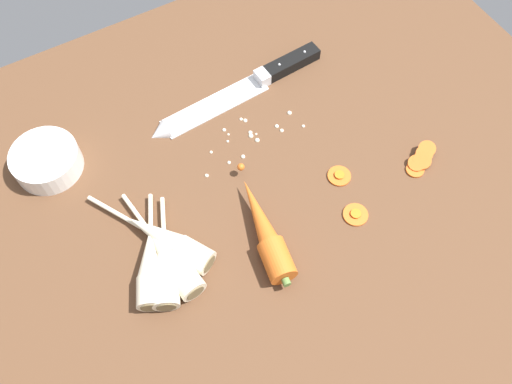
{
  "coord_description": "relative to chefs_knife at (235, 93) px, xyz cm",
  "views": [
    {
      "loc": [
        -20.73,
        -38.41,
        76.57
      ],
      "look_at": [
        0.0,
        -2.0,
        1.5
      ],
      "focal_mm": 38.22,
      "sensor_mm": 36.0,
      "label": 1
    }
  ],
  "objects": [
    {
      "name": "ground_plane",
      "position": [
        -7.01,
        -17.81,
        -2.65
      ],
      "size": [
        120.0,
        90.0,
        4.0
      ],
      "primitive_type": "cube",
      "color": "brown"
    },
    {
      "name": "chefs_knife",
      "position": [
        0.0,
        0.0,
        0.0
      ],
      "size": [
        34.85,
        5.69,
        4.18
      ],
      "color": "silver",
      "rests_on": "ground_plane"
    },
    {
      "name": "whole_carrot",
      "position": [
        -9.34,
        -26.73,
        1.45
      ],
      "size": [
        6.86,
        21.43,
        4.2
      ],
      "color": "#D6601E",
      "rests_on": "ground_plane"
    },
    {
      "name": "parsnip_front",
      "position": [
        -26.79,
        -23.35,
        1.33
      ],
      "size": [
        9.64,
        18.02,
        4.0
      ],
      "color": "beige",
      "rests_on": "ground_plane"
    },
    {
      "name": "parsnip_mid_left",
      "position": [
        -25.02,
        -24.53,
        1.33
      ],
      "size": [
        9.1,
        17.57,
        4.0
      ],
      "color": "beige",
      "rests_on": "ground_plane"
    },
    {
      "name": "parsnip_mid_right",
      "position": [
        -23.67,
        -23.49,
        1.33
      ],
      "size": [
        5.63,
        20.67,
        4.0
      ],
      "color": "beige",
      "rests_on": "ground_plane"
    },
    {
      "name": "parsnip_back",
      "position": [
        -22.72,
        -20.73,
        1.33
      ],
      "size": [
        13.36,
        20.9,
        4.0
      ],
      "color": "beige",
      "rests_on": "ground_plane"
    },
    {
      "name": "carrot_slice_stack",
      "position": [
        19.87,
        -27.62,
        0.18
      ],
      "size": [
        6.52,
        4.77,
        2.42
      ],
      "color": "#D6601E",
      "rests_on": "ground_plane"
    },
    {
      "name": "carrot_slice_stray_near",
      "position": [
        4.93,
        -30.46,
        -0.29
      ],
      "size": [
        3.98,
        3.98,
        0.7
      ],
      "color": "#D6601E",
      "rests_on": "ground_plane"
    },
    {
      "name": "carrot_slice_stray_mid",
      "position": [
        6.67,
        -23.3,
        -0.29
      ],
      "size": [
        3.84,
        3.84,
        0.7
      ],
      "color": "#D6601E",
      "rests_on": "ground_plane"
    },
    {
      "name": "prep_bowl",
      "position": [
        -33.81,
        1.83,
        1.5
      ],
      "size": [
        11.0,
        11.0,
        4.0
      ],
      "color": "white",
      "rests_on": "ground_plane"
    },
    {
      "name": "mince_crumbs",
      "position": [
        -1.4,
        -9.21,
        -0.3
      ],
      "size": [
        19.67,
        7.85,
        0.82
      ],
      "color": "silver",
      "rests_on": "ground_plane"
    }
  ]
}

